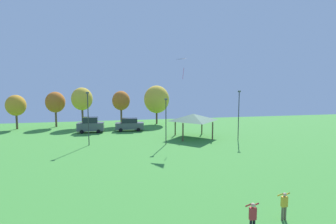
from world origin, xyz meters
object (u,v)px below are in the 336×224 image
person_standing_near_foreground (284,204)px  treeline_tree_4 (157,99)px  kite_flying_2 (186,63)px  light_post_0 (239,113)px  parked_car_leftmost (91,125)px  treeline_tree_1 (55,102)px  treeline_tree_2 (82,99)px  person_standing_mid_field (253,216)px  parked_car_second_from_left (130,125)px  park_pavilion (193,117)px  treeline_tree_3 (121,101)px  light_post_2 (88,116)px  light_post_1 (166,119)px  treeline_tree_0 (16,106)px

person_standing_near_foreground → treeline_tree_4: (-0.94, 39.32, 4.03)m
kite_flying_2 → light_post_0: bearing=-12.8°
kite_flying_2 → parked_car_leftmost: kite_flying_2 is taller
treeline_tree_1 → parked_car_leftmost: bearing=-47.9°
treeline_tree_1 → treeline_tree_2: bearing=-11.3°
person_standing_mid_field → treeline_tree_4: bearing=126.1°
light_post_0 → treeline_tree_2: 28.96m
parked_car_leftmost → treeline_tree_1: size_ratio=0.65×
parked_car_second_from_left → park_pavilion: bearing=-36.2°
light_post_0 → treeline_tree_3: light_post_0 is taller
light_post_2 → person_standing_near_foreground: bearing=-60.1°
light_post_1 → treeline_tree_1: 25.63m
treeline_tree_1 → treeline_tree_3: (12.19, -0.41, 0.15)m
person_standing_mid_field → parked_car_second_from_left: bearing=135.8°
parked_car_second_from_left → light_post_2: 11.86m
kite_flying_2 → light_post_0: (7.42, -1.69, -7.06)m
person_standing_near_foreground → light_post_1: size_ratio=0.28×
parked_car_second_from_left → treeline_tree_1: (-13.35, 7.35, 3.57)m
parked_car_second_from_left → parked_car_leftmost: bearing=-173.6°
parked_car_leftmost → light_post_0: light_post_0 is taller
parked_car_leftmost → light_post_0: 23.98m
person_standing_near_foreground → light_post_0: bearing=58.8°
parked_car_second_from_left → treeline_tree_4: (5.96, 7.11, 3.89)m
light_post_1 → person_standing_near_foreground: bearing=-82.3°
park_pavilion → treeline_tree_3: 17.92m
park_pavilion → treeline_tree_4: size_ratio=0.77×
parked_car_second_from_left → light_post_0: 18.60m
person_standing_mid_field → light_post_1: size_ratio=0.30×
park_pavilion → light_post_2: size_ratio=0.85×
light_post_1 → treeline_tree_0: (-23.82, 17.53, 0.77)m
person_standing_near_foreground → parked_car_leftmost: bearing=102.0°
treeline_tree_2 → light_post_1: bearing=-54.9°
parked_car_second_from_left → treeline_tree_4: 10.06m
treeline_tree_1 → kite_flying_2: bearing=-38.2°
person_standing_near_foreground → park_pavilion: 24.69m
parked_car_second_from_left → treeline_tree_2: (-8.42, 6.36, 4.18)m
kite_flying_2 → treeline_tree_4: (-1.52, 16.18, -6.04)m
park_pavilion → treeline_tree_3: (-10.20, 14.63, 1.75)m
parked_car_second_from_left → treeline_tree_1: 15.65m
person_standing_near_foreground → light_post_0: size_ratio=0.24×
parked_car_leftmost → light_post_2: light_post_2 is taller
parked_car_leftmost → light_post_0: size_ratio=0.61×
light_post_1 → light_post_2: light_post_2 is taller
person_standing_mid_field → treeline_tree_0: 46.23m
parked_car_second_from_left → person_standing_mid_field: bearing=-78.5°
kite_flying_2 → light_post_1: size_ratio=0.41×
treeline_tree_1 → treeline_tree_4: bearing=-0.7°
treeline_tree_0 → person_standing_mid_field: bearing=-58.7°
light_post_1 → treeline_tree_1: bearing=132.9°
person_standing_near_foreground → parked_car_second_from_left: (-6.90, 32.21, 0.14)m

